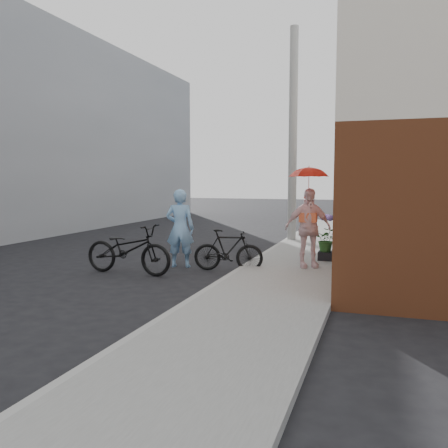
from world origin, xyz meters
The scene contains 11 objects.
ground centered at (0.00, 0.00, 0.00)m, with size 80.00×80.00×0.00m, color black.
sidewalk centered at (2.10, 2.00, 0.06)m, with size 2.20×24.00×0.12m, color gray.
curb centered at (0.94, 2.00, 0.06)m, with size 0.12×24.00×0.12m, color #9E9E99.
utility_pole centered at (1.10, 6.00, 3.50)m, with size 0.28×0.28×7.00m, color #9E9E99.
officer centered at (-0.65, 0.78, 0.94)m, with size 0.69×0.45×1.88m, color #7FB2E2.
bike_left centered at (-1.40, -0.37, 0.56)m, with size 0.74×2.13×1.12m, color black.
bike_right centered at (0.60, 0.69, 0.48)m, with size 0.45×1.60×0.96m, color black.
kimono_woman centered at (2.36, 1.09, 1.02)m, with size 1.05×0.44×1.79m, color #F4CCCE.
parasol centered at (2.36, 1.09, 2.29)m, with size 0.86×0.86×0.75m, color red.
planter centered at (2.66, 2.19, 0.22)m, with size 0.39×0.39×0.21m, color black.
potted_plant centered at (2.66, 2.19, 0.63)m, with size 0.54×0.47×0.60m, color #2F5F26.
Camera 1 is at (3.92, -9.59, 2.12)m, focal length 38.00 mm.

